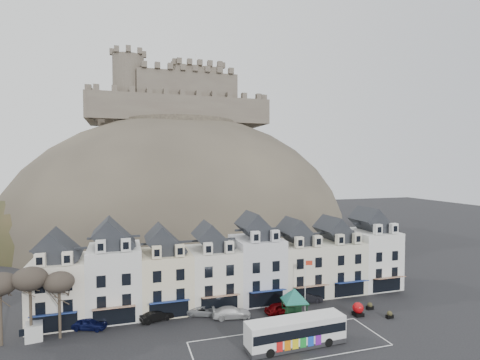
% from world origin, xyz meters
% --- Properties ---
extents(ground, '(300.00, 300.00, 0.00)m').
position_xyz_m(ground, '(0.00, 0.00, 0.00)').
color(ground, black).
rests_on(ground, ground).
extents(coach_bay_markings, '(22.00, 7.50, 0.01)m').
position_xyz_m(coach_bay_markings, '(2.00, 1.25, 0.00)').
color(coach_bay_markings, silver).
rests_on(coach_bay_markings, ground).
extents(townhouse_terrace, '(54.40, 9.35, 11.80)m').
position_xyz_m(townhouse_terrace, '(0.15, 15.97, 5.30)').
color(townhouse_terrace, white).
rests_on(townhouse_terrace, ground).
extents(castle_hill, '(100.00, 76.00, 68.00)m').
position_xyz_m(castle_hill, '(1.25, 68.95, 0.11)').
color(castle_hill, '#38322B').
rests_on(castle_hill, ground).
extents(castle, '(50.20, 22.20, 22.00)m').
position_xyz_m(castle, '(0.51, 75.93, 40.19)').
color(castle, brown).
rests_on(castle, ground).
extents(tree_left_far, '(3.61, 3.61, 8.24)m').
position_xyz_m(tree_left_far, '(-29.00, 10.50, 6.90)').
color(tree_left_far, '#352A21').
rests_on(tree_left_far, ground).
extents(tree_left_mid, '(3.78, 3.78, 8.64)m').
position_xyz_m(tree_left_mid, '(-26.00, 10.50, 7.24)').
color(tree_left_mid, '#352A21').
rests_on(tree_left_mid, ground).
extents(tree_left_near, '(3.43, 3.43, 7.84)m').
position_xyz_m(tree_left_near, '(-23.00, 10.50, 6.55)').
color(tree_left_near, '#352A21').
rests_on(tree_left_near, ground).
extents(bus, '(11.59, 3.13, 3.24)m').
position_xyz_m(bus, '(2.41, 0.43, 1.79)').
color(bus, '#262628').
rests_on(bus, ground).
extents(bus_shelter, '(6.24, 6.24, 4.00)m').
position_xyz_m(bus_shelter, '(5.60, 7.41, 3.11)').
color(bus_shelter, black).
rests_on(bus_shelter, ground).
extents(red_buoy, '(1.46, 1.46, 1.80)m').
position_xyz_m(red_buoy, '(14.12, 5.64, 0.92)').
color(red_buoy, black).
rests_on(red_buoy, ground).
extents(flagpole, '(1.02, 0.31, 7.24)m').
position_xyz_m(flagpole, '(8.21, 9.29, 4.14)').
color(flagpole, silver).
rests_on(flagpole, ground).
extents(white_van, '(2.50, 4.42, 1.91)m').
position_xyz_m(white_van, '(-25.98, 12.00, 0.96)').
color(white_van, silver).
rests_on(white_van, ground).
extents(planter_west, '(1.00, 0.70, 1.00)m').
position_xyz_m(planter_west, '(17.00, 7.00, 0.48)').
color(planter_west, black).
rests_on(planter_west, ground).
extents(planter_east, '(1.01, 0.68, 0.97)m').
position_xyz_m(planter_east, '(17.62, 3.69, 0.47)').
color(planter_east, black).
rests_on(planter_east, ground).
extents(car_navy, '(4.72, 3.26, 1.49)m').
position_xyz_m(car_navy, '(-20.00, 12.00, 0.75)').
color(car_navy, '#0B1039').
rests_on(car_navy, ground).
extents(car_black, '(4.52, 2.63, 1.41)m').
position_xyz_m(car_black, '(-11.81, 12.00, 0.70)').
color(car_black, black).
rests_on(car_black, ground).
extents(car_silver, '(4.83, 3.49, 1.24)m').
position_xyz_m(car_silver, '(-5.60, 12.00, 0.62)').
color(car_silver, '#919398').
rests_on(car_silver, ground).
extents(car_white, '(5.32, 2.69, 1.48)m').
position_xyz_m(car_white, '(-2.27, 10.04, 0.74)').
color(car_white, silver).
rests_on(car_white, ground).
extents(car_maroon, '(4.56, 2.42, 1.48)m').
position_xyz_m(car_maroon, '(4.49, 9.50, 0.74)').
color(car_maroon, '#590507').
rests_on(car_maroon, ground).
extents(car_charcoal, '(4.35, 2.03, 1.38)m').
position_xyz_m(car_charcoal, '(10.00, 12.00, 0.69)').
color(car_charcoal, black).
rests_on(car_charcoal, ground).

